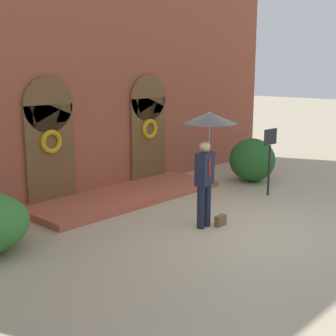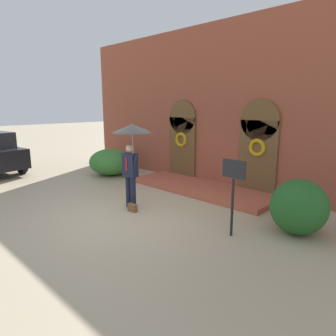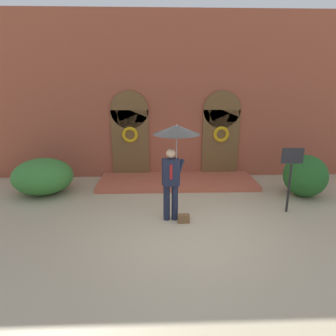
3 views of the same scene
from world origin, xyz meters
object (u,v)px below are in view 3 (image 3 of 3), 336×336
Objects in this scene: handbag at (184,219)px; shrub_left at (43,176)px; sign_post at (291,169)px; person_with_umbrella at (175,144)px; shrub_right at (305,176)px.

handbag is 0.16× the size of shrub_left.
sign_post is at bearing -13.45° from shrub_left.
shrub_right is at bearing 20.95° from person_with_umbrella.
handbag is 3.02m from sign_post.
person_with_umbrella reaches higher than sign_post.
shrub_right is at bearing 22.29° from handbag.
handbag is 0.21× the size of shrub_right.
shrub_left is (-6.90, 1.65, -0.62)m from sign_post.
shrub_left is (-3.92, 2.01, -1.37)m from person_with_umbrella.
sign_post is 7.13m from shrub_left.
shrub_left is 7.92m from shrub_right.
person_with_umbrella reaches higher than handbag.
sign_post is at bearing -130.67° from shrub_right.
person_with_umbrella is at bearing 133.73° from handbag.
sign_post is at bearing 6.89° from person_with_umbrella.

